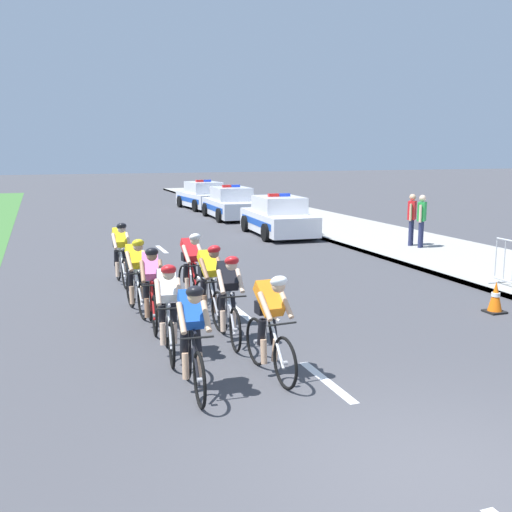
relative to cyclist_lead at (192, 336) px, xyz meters
The scene contains 19 objects.
ground_plane 3.50m from the cyclist_lead, 57.00° to the right, with size 160.00×160.00×0.00m, color #424247.
sidewalk_slab 14.87m from the cyclist_lead, 48.60° to the left, with size 4.29×60.00×0.12m, color #A3A099.
kerb_edge 13.60m from the cyclist_lead, 55.15° to the left, with size 0.16×60.00×0.13m, color #9E9E99.
lane_markings_centre 4.26m from the cyclist_lead, 63.66° to the left, with size 0.14×17.60×0.01m.
cyclist_lead is the anchor object (origin of this frame).
cyclist_second 1.20m from the cyclist_lead, ahead, with size 0.43×1.72×1.56m.
cyclist_third 1.49m from the cyclist_lead, 90.49° to the left, with size 0.45×1.72×1.56m.
cyclist_fourth 2.15m from the cyclist_lead, 59.97° to the left, with size 0.44×1.72×1.56m.
cyclist_fifth 3.12m from the cyclist_lead, 89.65° to the left, with size 0.44×1.72×1.56m.
cyclist_sixth 3.20m from the cyclist_lead, 70.44° to the left, with size 0.43×1.72×1.56m.
cyclist_seventh 4.22m from the cyclist_lead, 91.24° to the left, with size 0.44×1.72×1.56m.
cyclist_eighth 4.74m from the cyclist_lead, 76.39° to the left, with size 0.44×1.72×1.56m.
cyclist_ninth 6.93m from the cyclist_lead, 90.37° to the left, with size 0.43×1.72×1.56m.
police_car_nearest 15.00m from the cyclist_lead, 63.79° to the left, with size 2.19×4.49×1.59m.
police_car_second 20.54m from the cyclist_lead, 71.17° to the left, with size 2.11×4.46×1.59m.
police_car_third 25.40m from the cyclist_lead, 74.87° to the left, with size 2.26×4.52×1.59m.
traffic_cone_near 6.88m from the cyclist_lead, 15.69° to the left, with size 0.36×0.36×0.64m.
spectator_middle 12.90m from the cyclist_lead, 41.94° to the left, with size 0.43×0.41×1.68m.
spectator_back 13.16m from the cyclist_lead, 43.57° to the left, with size 0.43×0.42×1.68m.
Camera 1 is at (-3.61, -4.50, 3.19)m, focal length 41.93 mm.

